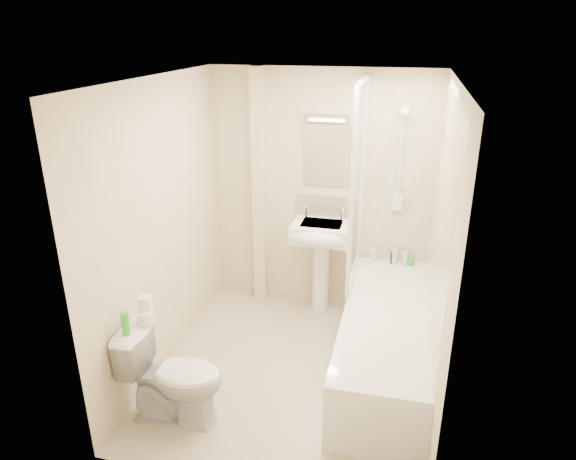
# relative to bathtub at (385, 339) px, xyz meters

# --- Properties ---
(floor) EXTENTS (2.50, 2.50, 0.00)m
(floor) POSITION_rel_bathtub_xyz_m (-0.75, -0.20, -0.29)
(floor) COLOR beige
(floor) RESTS_ON ground
(wall_back) EXTENTS (2.20, 0.02, 2.40)m
(wall_back) POSITION_rel_bathtub_xyz_m (-0.75, 1.05, 0.91)
(wall_back) COLOR beige
(wall_back) RESTS_ON ground
(wall_left) EXTENTS (0.02, 2.50, 2.40)m
(wall_left) POSITION_rel_bathtub_xyz_m (-1.85, -0.20, 0.91)
(wall_left) COLOR beige
(wall_left) RESTS_ON ground
(wall_right) EXTENTS (0.02, 2.50, 2.40)m
(wall_right) POSITION_rel_bathtub_xyz_m (0.35, -0.20, 0.91)
(wall_right) COLOR beige
(wall_right) RESTS_ON ground
(ceiling) EXTENTS (2.20, 2.50, 0.02)m
(ceiling) POSITION_rel_bathtub_xyz_m (-0.75, -0.20, 2.11)
(ceiling) COLOR white
(ceiling) RESTS_ON wall_back
(tile_back) EXTENTS (0.70, 0.01, 1.75)m
(tile_back) POSITION_rel_bathtub_xyz_m (0.00, 1.04, 1.14)
(tile_back) COLOR beige
(tile_back) RESTS_ON wall_back
(tile_right) EXTENTS (0.01, 2.10, 1.75)m
(tile_right) POSITION_rel_bathtub_xyz_m (0.34, 0.00, 1.14)
(tile_right) COLOR beige
(tile_right) RESTS_ON wall_right
(pipe_boxing) EXTENTS (0.12, 0.12, 2.40)m
(pipe_boxing) POSITION_rel_bathtub_xyz_m (-1.37, 0.99, 0.91)
(pipe_boxing) COLOR beige
(pipe_boxing) RESTS_ON ground
(splashback) EXTENTS (0.60, 0.02, 0.30)m
(splashback) POSITION_rel_bathtub_xyz_m (-0.70, 1.04, 0.74)
(splashback) COLOR beige
(splashback) RESTS_ON wall_back
(mirror) EXTENTS (0.46, 0.01, 0.60)m
(mirror) POSITION_rel_bathtub_xyz_m (-0.70, 1.04, 1.29)
(mirror) COLOR white
(mirror) RESTS_ON wall_back
(strip_light) EXTENTS (0.42, 0.07, 0.07)m
(strip_light) POSITION_rel_bathtub_xyz_m (-0.70, 1.02, 1.66)
(strip_light) COLOR silver
(strip_light) RESTS_ON wall_back
(bathtub) EXTENTS (0.70, 2.10, 0.55)m
(bathtub) POSITION_rel_bathtub_xyz_m (0.00, 0.00, 0.00)
(bathtub) COLOR white
(bathtub) RESTS_ON ground
(shower_screen) EXTENTS (0.04, 0.92, 1.80)m
(shower_screen) POSITION_rel_bathtub_xyz_m (-0.35, 0.60, 1.16)
(shower_screen) COLOR white
(shower_screen) RESTS_ON bathtub
(shower_fixture) EXTENTS (0.10, 0.16, 0.99)m
(shower_fixture) POSITION_rel_bathtub_xyz_m (-0.00, 0.99, 1.26)
(shower_fixture) COLOR white
(shower_fixture) RESTS_ON wall_back
(pedestal_sink) EXTENTS (0.57, 0.51, 1.09)m
(pedestal_sink) POSITION_rel_bathtub_xyz_m (-0.70, 0.81, 0.48)
(pedestal_sink) COLOR white
(pedestal_sink) RESTS_ON ground
(bottle_white_a) EXTENTS (0.06, 0.06, 0.14)m
(bottle_white_a) POSITION_rel_bathtub_xyz_m (-0.20, 0.96, 0.33)
(bottle_white_a) COLOR silver
(bottle_white_a) RESTS_ON bathtub
(bottle_blue) EXTENTS (0.05, 0.05, 0.13)m
(bottle_blue) POSITION_rel_bathtub_xyz_m (-0.00, 0.96, 0.32)
(bottle_blue) COLOR navy
(bottle_blue) RESTS_ON bathtub
(bottle_cream) EXTENTS (0.06, 0.06, 0.15)m
(bottle_cream) POSITION_rel_bathtub_xyz_m (0.01, 0.96, 0.34)
(bottle_cream) COLOR beige
(bottle_cream) RESTS_ON bathtub
(bottle_white_b) EXTENTS (0.06, 0.06, 0.14)m
(bottle_white_b) POSITION_rel_bathtub_xyz_m (0.12, 0.96, 0.33)
(bottle_white_b) COLOR silver
(bottle_white_b) RESTS_ON bathtub
(bottle_green) EXTENTS (0.06, 0.06, 0.09)m
(bottle_green) POSITION_rel_bathtub_xyz_m (0.17, 0.96, 0.31)
(bottle_green) COLOR green
(bottle_green) RESTS_ON bathtub
(toilet) EXTENTS (0.48, 0.76, 0.74)m
(toilet) POSITION_rel_bathtub_xyz_m (-1.47, -0.95, 0.08)
(toilet) COLOR white
(toilet) RESTS_ON ground
(toilet_roll_lower) EXTENTS (0.11, 0.11, 0.09)m
(toilet_roll_lower) POSITION_rel_bathtub_xyz_m (-1.69, -0.88, 0.50)
(toilet_roll_lower) COLOR white
(toilet_roll_lower) RESTS_ON toilet
(toilet_roll_upper) EXTENTS (0.10, 0.10, 0.11)m
(toilet_roll_upper) POSITION_rel_bathtub_xyz_m (-1.69, -0.85, 0.60)
(toilet_roll_upper) COLOR white
(toilet_roll_upper) RESTS_ON toilet_roll_lower
(green_bottle) EXTENTS (0.06, 0.06, 0.17)m
(green_bottle) POSITION_rel_bathtub_xyz_m (-1.74, -1.05, 0.54)
(green_bottle) COLOR green
(green_bottle) RESTS_ON toilet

